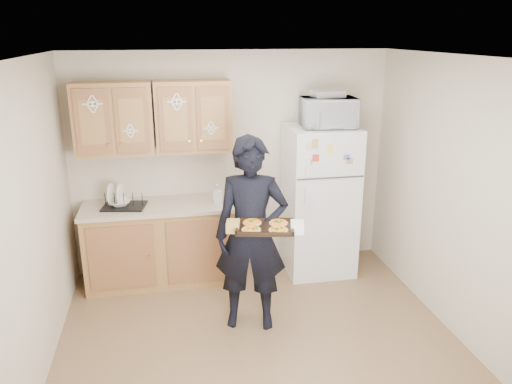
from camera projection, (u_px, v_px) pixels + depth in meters
floor at (262, 348)px, 4.43m from camera, size 3.60×3.60×0.00m
ceiling at (263, 58)px, 3.66m from camera, size 3.60×3.60×0.00m
wall_back at (231, 162)px, 5.73m from camera, size 3.60×0.04×2.50m
wall_front at (338, 349)px, 2.37m from camera, size 3.60×0.04×2.50m
wall_left at (27, 233)px, 3.73m from camera, size 0.04×3.60×2.50m
wall_right at (464, 203)px, 4.37m from camera, size 0.04×3.60×2.50m
refrigerator at (319, 200)px, 5.68m from camera, size 0.75×0.70×1.70m
base_cabinet at (161, 245)px, 5.53m from camera, size 1.60×0.60×0.86m
countertop at (158, 206)px, 5.40m from camera, size 1.64×0.64×0.04m
upper_cab_left at (114, 119)px, 5.16m from camera, size 0.80×0.33×0.75m
upper_cab_right at (193, 116)px, 5.31m from camera, size 0.80×0.33×0.75m
cereal_box at (351, 244)px, 6.21m from camera, size 0.20×0.07×0.32m
person at (251, 235)px, 4.55m from camera, size 0.75×0.58×1.83m
baking_tray at (265, 228)px, 4.23m from camera, size 0.55×0.46×0.04m
pizza_front_left at (251, 229)px, 4.16m from camera, size 0.16×0.16×0.02m
pizza_front_right at (278, 230)px, 4.15m from camera, size 0.16×0.16×0.02m
pizza_back_left at (252, 222)px, 4.31m from camera, size 0.16×0.16×0.02m
pizza_back_right at (278, 222)px, 4.30m from camera, size 0.16×0.16×0.02m
microwave at (328, 112)px, 5.33m from camera, size 0.60×0.43×0.32m
foil_pan at (328, 94)px, 5.30m from camera, size 0.34×0.25×0.07m
dish_rack at (124, 199)px, 5.29m from camera, size 0.49×0.40×0.17m
bowl at (120, 203)px, 5.30m from camera, size 0.24×0.24×0.05m
soap_bottle at (217, 194)px, 5.42m from camera, size 0.09×0.10×0.20m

